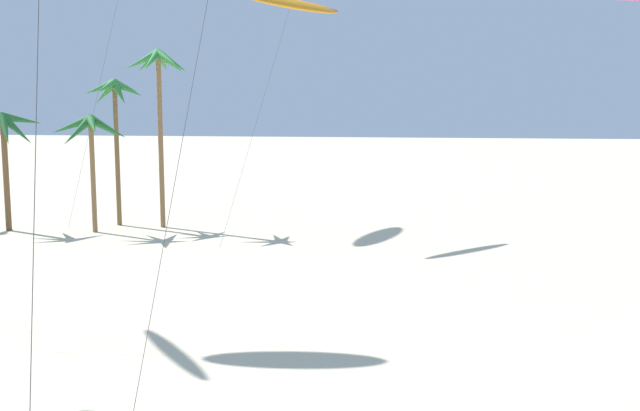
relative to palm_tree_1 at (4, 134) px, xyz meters
The scene contains 5 objects.
palm_tree_1 is the anchor object (origin of this frame).
palm_tree_2 5.33m from the palm_tree_1, ahead, with size 4.71×4.52×7.00m.
palm_tree_3 6.74m from the palm_tree_1, 24.16° to the left, with size 3.53×3.66×9.11m.
palm_tree_4 9.80m from the palm_tree_1, 14.27° to the left, with size 3.97×4.05×10.87m.
flying_kite_4 18.66m from the palm_tree_1, ahead, with size 5.97×8.45×14.15m.
Camera 1 is at (4.27, 1.90, 8.17)m, focal length 43.65 mm.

